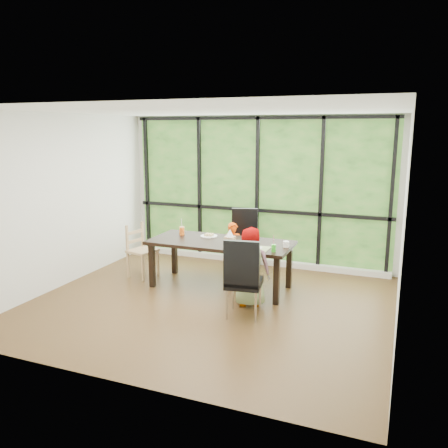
% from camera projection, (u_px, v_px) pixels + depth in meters
% --- Properties ---
extents(ground, '(5.00, 5.00, 0.00)m').
position_uv_depth(ground, '(210.00, 303.00, 6.56)').
color(ground, black).
rests_on(ground, ground).
extents(back_wall, '(5.00, 0.00, 5.00)m').
position_uv_depth(back_wall, '(258.00, 191.00, 8.33)').
color(back_wall, silver).
rests_on(back_wall, ground).
extents(foliage_backdrop, '(4.80, 0.02, 2.65)m').
position_uv_depth(foliage_backdrop, '(258.00, 191.00, 8.32)').
color(foliage_backdrop, '#204618').
rests_on(foliage_backdrop, back_wall).
extents(window_mullions, '(4.80, 0.06, 2.65)m').
position_uv_depth(window_mullions, '(257.00, 191.00, 8.28)').
color(window_mullions, black).
rests_on(window_mullions, back_wall).
extents(window_sill, '(4.80, 0.12, 0.10)m').
position_uv_depth(window_sill, '(255.00, 261.00, 8.51)').
color(window_sill, silver).
rests_on(window_sill, ground).
extents(dining_table, '(2.25, 1.02, 0.75)m').
position_uv_depth(dining_table, '(220.00, 264.00, 7.16)').
color(dining_table, black).
rests_on(dining_table, ground).
extents(chair_window_leather, '(0.57, 0.57, 1.08)m').
position_uv_depth(chair_window_leather, '(244.00, 241.00, 8.00)').
color(chair_window_leather, black).
rests_on(chair_window_leather, ground).
extents(chair_interior_leather, '(0.52, 0.52, 1.08)m').
position_uv_depth(chair_interior_leather, '(244.00, 277.00, 6.03)').
color(chair_interior_leather, black).
rests_on(chair_interior_leather, ground).
extents(chair_end_beech, '(0.48, 0.50, 0.90)m').
position_uv_depth(chair_end_beech, '(143.00, 251.00, 7.67)').
color(chair_end_beech, tan).
rests_on(chair_end_beech, ground).
extents(child_toddler, '(0.40, 0.34, 0.93)m').
position_uv_depth(child_toddler, '(233.00, 250.00, 7.67)').
color(child_toddler, '#F04705').
rests_on(child_toddler, ground).
extents(child_older, '(0.63, 0.49, 1.13)m').
position_uv_depth(child_older, '(249.00, 267.00, 6.40)').
color(child_older, gray).
rests_on(child_older, ground).
extents(placemat, '(0.46, 0.34, 0.01)m').
position_uv_depth(placemat, '(253.00, 248.00, 6.66)').
color(placemat, tan).
rests_on(placemat, dining_table).
extents(plate_far, '(0.27, 0.27, 0.02)m').
position_uv_depth(plate_far, '(209.00, 236.00, 7.38)').
color(plate_far, white).
rests_on(plate_far, dining_table).
extents(plate_near, '(0.24, 0.24, 0.01)m').
position_uv_depth(plate_near, '(254.00, 248.00, 6.66)').
color(plate_near, white).
rests_on(plate_near, dining_table).
extents(orange_cup, '(0.08, 0.08, 0.13)m').
position_uv_depth(orange_cup, '(182.00, 231.00, 7.49)').
color(orange_cup, orange).
rests_on(orange_cup, dining_table).
extents(green_cup, '(0.07, 0.07, 0.10)m').
position_uv_depth(green_cup, '(274.00, 248.00, 6.47)').
color(green_cup, green).
rests_on(green_cup, dining_table).
extents(white_mug, '(0.09, 0.09, 0.09)m').
position_uv_depth(white_mug, '(286.00, 244.00, 6.72)').
color(white_mug, white).
rests_on(white_mug, dining_table).
extents(tissue_box, '(0.14, 0.14, 0.12)m').
position_uv_depth(tissue_box, '(230.00, 240.00, 6.87)').
color(tissue_box, tan).
rests_on(tissue_box, dining_table).
extents(crepe_rolls_far, '(0.15, 0.12, 0.04)m').
position_uv_depth(crepe_rolls_far, '(209.00, 235.00, 7.38)').
color(crepe_rolls_far, tan).
rests_on(crepe_rolls_far, plate_far).
extents(crepe_rolls_near, '(0.05, 0.12, 0.04)m').
position_uv_depth(crepe_rolls_near, '(254.00, 246.00, 6.65)').
color(crepe_rolls_near, tan).
rests_on(crepe_rolls_near, plate_near).
extents(straw_white, '(0.01, 0.04, 0.20)m').
position_uv_depth(straw_white, '(182.00, 225.00, 7.47)').
color(straw_white, white).
rests_on(straw_white, orange_cup).
extents(straw_pink, '(0.01, 0.04, 0.20)m').
position_uv_depth(straw_pink, '(274.00, 242.00, 6.45)').
color(straw_pink, pink).
rests_on(straw_pink, green_cup).
extents(tissue, '(0.12, 0.12, 0.11)m').
position_uv_depth(tissue, '(230.00, 233.00, 6.85)').
color(tissue, white).
rests_on(tissue, tissue_box).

